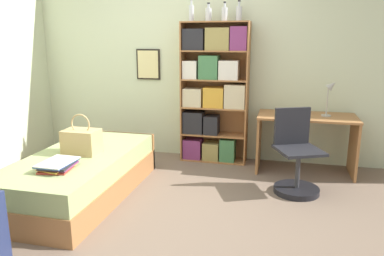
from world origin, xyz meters
name	(u,v)px	position (x,y,z in m)	size (l,w,h in m)	color
ground_plane	(144,202)	(0.00, 0.00, 0.00)	(14.00, 14.00, 0.00)	#756051
wall_back	(185,61)	(0.00, 1.67, 1.30)	(10.00, 0.09, 2.60)	beige
bed	(82,175)	(-0.69, 0.02, 0.22)	(0.94, 1.92, 0.45)	#A36B3D
handbag	(82,141)	(-0.67, 0.04, 0.58)	(0.35, 0.24, 0.41)	tan
book_stack_on_bed	(58,165)	(-0.64, -0.45, 0.49)	(0.31, 0.38, 0.07)	#B2382D
bookcase	(213,92)	(0.41, 1.47, 0.92)	(0.86, 0.29, 1.81)	#A36B3D
bottle_green	(191,13)	(0.14, 1.44, 1.91)	(0.06, 0.06, 0.27)	#B7BCC1
bottle_brown	(208,14)	(0.35, 1.45, 1.89)	(0.08, 0.08, 0.22)	#B7BCC1
bottle_clear	(225,14)	(0.55, 1.46, 1.89)	(0.07, 0.07, 0.23)	#B7BCC1
bottle_blue	(239,13)	(0.72, 1.52, 1.90)	(0.08, 0.08, 0.25)	#B7BCC1
desk	(306,133)	(1.60, 1.33, 0.49)	(1.15, 0.60, 0.70)	#A36B3D
desk_lamp	(330,92)	(1.84, 1.33, 1.00)	(0.16, 0.11, 0.44)	#ADA89E
desk_chair	(296,166)	(1.48, 0.66, 0.28)	(0.57, 0.57, 0.89)	black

